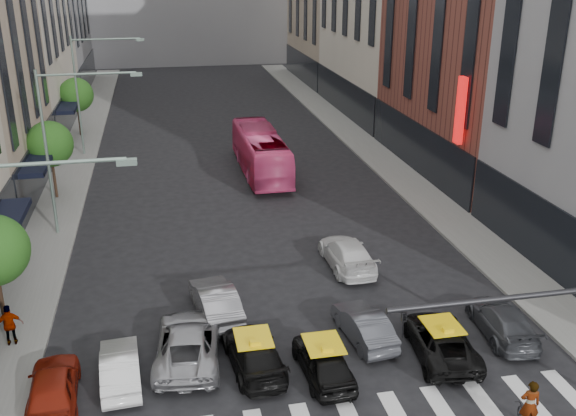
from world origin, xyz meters
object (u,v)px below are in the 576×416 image
streetlamp_far (89,80)px  taxi_left (254,353)px  car_red (53,387)px  taxi_center (323,360)px  car_white_front (120,367)px  bus (261,152)px  pedestrian_far (10,325)px  streetlamp_mid (63,131)px

streetlamp_far → taxi_left: 32.04m
streetlamp_far → car_red: (0.84, -31.31, -5.20)m
taxi_left → taxi_center: bearing=151.8°
car_red → car_white_front: size_ratio=1.06×
streetlamp_far → taxi_left: streetlamp_far is taller
car_white_front → bus: bearing=-114.9°
car_red → taxi_left: (7.06, 0.71, -0.06)m
taxi_center → pedestrian_far: size_ratio=2.31×
car_red → pedestrian_far: size_ratio=2.40×
streetlamp_far → taxi_center: 33.66m
streetlamp_mid → taxi_left: (7.91, -14.60, -5.26)m
car_white_front → bus: bus is taller
streetlamp_far → pedestrian_far: bearing=-92.6°
streetlamp_far → bus: bearing=-31.1°
taxi_center → bus: (1.63, 24.40, 0.89)m
car_white_front → bus: size_ratio=0.34×
car_red → pedestrian_far: pedestrian_far is taller
taxi_center → pedestrian_far: (-11.58, 4.28, 0.33)m
car_white_front → pedestrian_far: size_ratio=2.26×
taxi_left → bus: bus is taller
streetlamp_far → bus: streetlamp_far is taller
car_white_front → pedestrian_far: (-4.29, 3.16, 0.37)m
car_red → pedestrian_far: (-2.09, 3.97, 0.31)m
streetlamp_mid → streetlamp_far: bearing=90.0°
streetlamp_far → car_white_front: bearing=-84.3°
pedestrian_far → taxi_left: bearing=152.7°
streetlamp_mid → taxi_center: (10.33, -15.61, -5.23)m
streetlamp_far → car_red: bearing=-88.5°
car_white_front → taxi_left: 4.86m
streetlamp_far → bus: (11.96, -7.21, -4.34)m
streetlamp_mid → bus: 15.47m
pedestrian_far → taxi_center: bearing=152.0°
streetlamp_far → car_red: streetlamp_far is taller
car_red → taxi_left: size_ratio=0.93×
taxi_left → car_red: bearing=0.3°
car_red → pedestrian_far: 4.50m
streetlamp_mid → car_red: (0.84, -15.31, -5.20)m
taxi_left → taxi_center: (2.42, -1.01, 0.03)m
car_red → bus: bus is taller
streetlamp_far → taxi_left: size_ratio=2.03×
taxi_center → pedestrian_far: 12.34m
car_white_front → taxi_center: 7.37m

